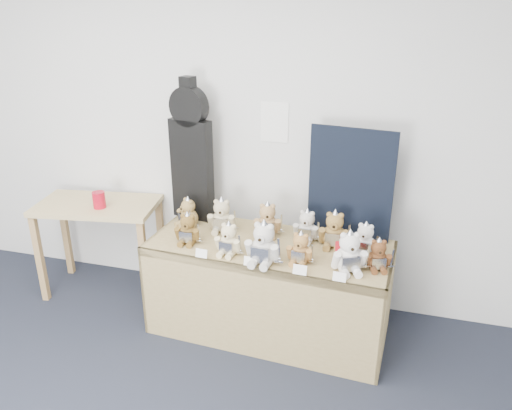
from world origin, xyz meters
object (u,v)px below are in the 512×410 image
(teddy_back_centre_right, at_px, (307,227))
(teddy_back_left, at_px, (222,217))
(guitar_case, at_px, (191,152))
(side_table, at_px, (99,218))
(teddy_back_far_left, at_px, (188,213))
(display_table, at_px, (266,268))
(teddy_front_left, at_px, (229,240))
(teddy_front_end, at_px, (378,256))
(teddy_front_far_right, at_px, (349,254))
(teddy_back_end, at_px, (365,240))
(teddy_front_centre, at_px, (263,245))
(teddy_front_far_left, at_px, (188,230))
(teddy_back_centre_left, at_px, (267,221))
(red_cup, at_px, (99,200))
(teddy_back_right, at_px, (334,231))
(teddy_front_right, at_px, (300,249))

(teddy_back_centre_right, bearing_deg, teddy_back_left, -173.37)
(guitar_case, height_order, teddy_back_centre_right, guitar_case)
(side_table, relative_size, teddy_back_centre_right, 3.97)
(teddy_back_far_left, bearing_deg, display_table, 18.63)
(teddy_front_left, relative_size, teddy_back_centre_right, 0.98)
(teddy_front_end, bearing_deg, teddy_front_far_right, -171.80)
(display_table, bearing_deg, teddy_back_centre_right, 44.51)
(teddy_back_end, bearing_deg, teddy_front_centre, -144.15)
(teddy_front_far_left, height_order, teddy_front_far_right, teddy_front_far_right)
(teddy_front_far_left, xyz_separation_m, teddy_back_centre_left, (0.50, 0.28, 0.01))
(red_cup, xyz_separation_m, teddy_back_end, (2.04, -0.05, -0.05))
(guitar_case, xyz_separation_m, teddy_front_left, (0.46, -0.51, -0.43))
(teddy_back_centre_left, bearing_deg, teddy_back_right, -18.65)
(side_table, relative_size, teddy_front_far_left, 4.11)
(display_table, relative_size, teddy_front_far_left, 7.01)
(red_cup, bearing_deg, teddy_back_centre_left, 2.30)
(teddy_back_centre_left, xyz_separation_m, teddy_back_centre_right, (0.29, -0.01, -0.01))
(guitar_case, distance_m, teddy_front_centre, 1.00)
(display_table, bearing_deg, teddy_front_far_left, -170.46)
(teddy_front_left, xyz_separation_m, teddy_front_far_right, (0.80, -0.01, 0.02))
(teddy_back_end, xyz_separation_m, teddy_back_far_left, (-1.32, 0.09, 0.00))
(teddy_front_centre, xyz_separation_m, teddy_back_end, (0.62, 0.30, -0.03))
(teddy_front_far_right, height_order, teddy_back_end, teddy_front_far_right)
(display_table, height_order, teddy_front_end, teddy_front_end)
(teddy_front_end, bearing_deg, teddy_front_far_left, 165.34)
(side_table, bearing_deg, teddy_front_far_right, -19.59)
(display_table, distance_m, guitar_case, 1.04)
(teddy_back_end, height_order, teddy_back_far_left, same)
(teddy_front_end, height_order, teddy_back_centre_right, teddy_back_centre_right)
(teddy_front_end, distance_m, teddy_back_centre_left, 0.85)
(teddy_front_right, bearing_deg, teddy_back_far_left, 165.59)
(teddy_back_right, bearing_deg, teddy_front_left, -156.67)
(teddy_front_centre, distance_m, teddy_back_end, 0.69)
(display_table, height_order, teddy_front_right, teddy_front_right)
(teddy_front_right, xyz_separation_m, teddy_front_end, (0.49, 0.05, -0.00))
(teddy_front_end, bearing_deg, teddy_back_left, 152.83)
(teddy_back_far_left, bearing_deg, teddy_front_left, -2.11)
(teddy_front_right, distance_m, teddy_back_end, 0.46)
(teddy_front_end, height_order, teddy_back_left, teddy_back_left)
(teddy_front_far_right, bearing_deg, side_table, 149.28)
(teddy_front_right, bearing_deg, side_table, 173.39)
(teddy_front_left, distance_m, teddy_back_left, 0.37)
(red_cup, height_order, teddy_front_left, teddy_front_left)
(teddy_front_left, height_order, teddy_back_left, teddy_back_left)
(red_cup, height_order, teddy_front_far_left, teddy_front_far_left)
(red_cup, bearing_deg, guitar_case, 16.58)
(teddy_back_right, bearing_deg, teddy_back_left, 176.92)
(red_cup, relative_size, teddy_back_centre_left, 0.47)
(teddy_front_centre, bearing_deg, display_table, 104.45)
(display_table, xyz_separation_m, red_cup, (-1.39, 0.16, 0.30))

